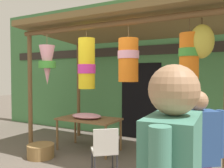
{
  "coord_description": "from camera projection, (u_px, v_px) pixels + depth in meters",
  "views": [
    {
      "loc": [
        2.33,
        -3.4,
        1.69
      ],
      "look_at": [
        -0.14,
        1.14,
        1.49
      ],
      "focal_mm": 38.35,
      "sensor_mm": 36.0,
      "label": 1
    }
  ],
  "objects": [
    {
      "name": "shop_facade",
      "position": [
        143.0,
        68.0,
        6.4
      ],
      "size": [
        10.2,
        0.29,
        3.75
      ],
      "color": "#47844C",
      "rests_on": "ground_plane"
    },
    {
      "name": "market_stall_canopy",
      "position": [
        124.0,
        37.0,
        4.73
      ],
      "size": [
        4.3,
        2.23,
        2.82
      ],
      "color": "brown",
      "rests_on": "ground_plane"
    },
    {
      "name": "display_table",
      "position": [
        89.0,
        121.0,
        5.34
      ],
      "size": [
        1.36,
        0.76,
        0.72
      ],
      "color": "brown",
      "rests_on": "ground_plane"
    },
    {
      "name": "flower_heap_on_table",
      "position": [
        87.0,
        116.0,
        5.3
      ],
      "size": [
        0.7,
        0.49,
        0.11
      ],
      "color": "pink",
      "rests_on": "display_table"
    },
    {
      "name": "folding_chair",
      "position": [
        105.0,
        148.0,
        3.87
      ],
      "size": [
        0.56,
        0.56,
        0.84
      ],
      "color": "beige",
      "rests_on": "ground_plane"
    },
    {
      "name": "wicker_basket_by_table",
      "position": [
        41.0,
        151.0,
        4.88
      ],
      "size": [
        0.54,
        0.54,
        0.27
      ],
      "primitive_type": "cylinder",
      "color": "olive",
      "rests_on": "ground_plane"
    },
    {
      "name": "customer_foreground",
      "position": [
        197.0,
        151.0,
        2.51
      ],
      "size": [
        0.48,
        0.42,
        1.52
      ],
      "color": "#B23347",
      "rests_on": "ground_plane"
    }
  ]
}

